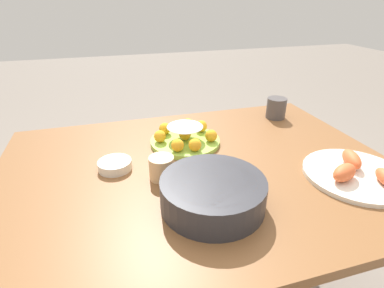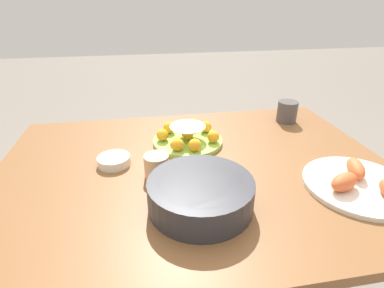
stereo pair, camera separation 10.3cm
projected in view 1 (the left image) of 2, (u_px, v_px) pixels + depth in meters
name	position (u px, v px, depth m)	size (l,w,h in m)	color
dining_table	(199.00, 189.00, 1.02)	(1.28, 0.94, 0.70)	brown
cake_plate	(186.00, 137.00, 1.11)	(0.26, 0.26, 0.08)	#99CC4C
serving_bowl	(213.00, 192.00, 0.78)	(0.28, 0.28, 0.08)	#2D2D33
sauce_bowl	(115.00, 165.00, 0.96)	(0.11, 0.11, 0.03)	silver
seafood_platter	(356.00, 173.00, 0.91)	(0.31, 0.31, 0.06)	silver
cup_near	(276.00, 108.00, 1.34)	(0.09, 0.09, 0.09)	#4C4747
cup_far	(162.00, 168.00, 0.90)	(0.08, 0.08, 0.07)	#DBB27F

